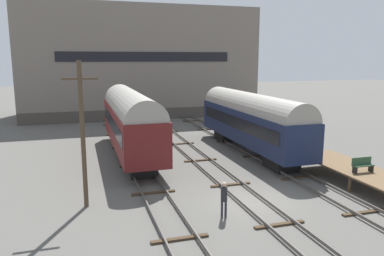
{
  "coord_description": "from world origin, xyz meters",
  "views": [
    {
      "loc": [
        -8.84,
        -17.71,
        7.81
      ],
      "look_at": [
        0.0,
        11.27,
        2.2
      ],
      "focal_mm": 35.0,
      "sensor_mm": 36.0,
      "label": 1
    }
  ],
  "objects_px": {
    "train_car_maroon": "(131,119)",
    "utility_pole": "(83,133)",
    "train_car_navy": "(251,119)",
    "bench": "(362,164)",
    "person_worker": "(224,196)"
  },
  "relations": [
    {
      "from": "train_car_maroon",
      "to": "utility_pole",
      "type": "bearing_deg",
      "value": -110.96
    },
    {
      "from": "train_car_navy",
      "to": "person_worker",
      "type": "relative_size",
      "value": 8.56
    },
    {
      "from": "train_car_navy",
      "to": "bench",
      "type": "height_order",
      "value": "train_car_navy"
    },
    {
      "from": "train_car_maroon",
      "to": "train_car_navy",
      "type": "xyz_separation_m",
      "value": [
        9.81,
        -1.62,
        -0.18
      ]
    },
    {
      "from": "train_car_navy",
      "to": "bench",
      "type": "distance_m",
      "value": 10.6
    },
    {
      "from": "train_car_maroon",
      "to": "bench",
      "type": "bearing_deg",
      "value": -43.58
    },
    {
      "from": "train_car_maroon",
      "to": "person_worker",
      "type": "distance_m",
      "value": 13.86
    },
    {
      "from": "bench",
      "to": "train_car_navy",
      "type": "bearing_deg",
      "value": 104.31
    },
    {
      "from": "train_car_maroon",
      "to": "utility_pole",
      "type": "xyz_separation_m",
      "value": [
        -3.82,
        -9.96,
        1.0
      ]
    },
    {
      "from": "person_worker",
      "to": "train_car_navy",
      "type": "bearing_deg",
      "value": 59.01
    },
    {
      "from": "train_car_navy",
      "to": "utility_pole",
      "type": "xyz_separation_m",
      "value": [
        -13.63,
        -8.34,
        1.18
      ]
    },
    {
      "from": "utility_pole",
      "to": "train_car_maroon",
      "type": "bearing_deg",
      "value": 69.04
    },
    {
      "from": "utility_pole",
      "to": "person_worker",
      "type": "bearing_deg",
      "value": -28.21
    },
    {
      "from": "train_car_navy",
      "to": "person_worker",
      "type": "height_order",
      "value": "train_car_navy"
    },
    {
      "from": "bench",
      "to": "utility_pole",
      "type": "xyz_separation_m",
      "value": [
        -16.23,
        1.84,
        2.55
      ]
    }
  ]
}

